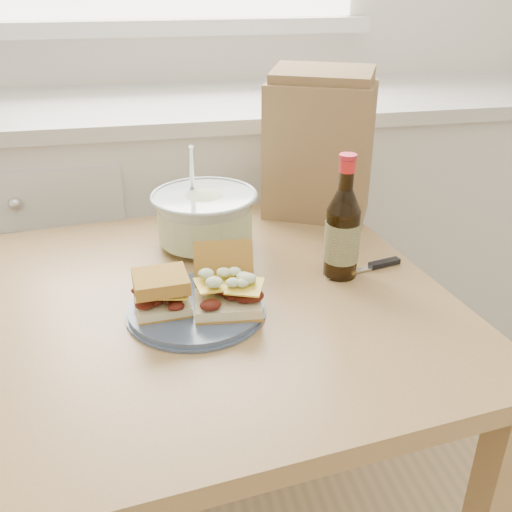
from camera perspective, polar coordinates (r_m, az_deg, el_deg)
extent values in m
cube|color=silver|center=(1.99, -5.81, 1.49)|extent=(2.40, 0.60, 0.90)
cube|color=silver|center=(1.84, -6.50, 14.84)|extent=(2.50, 0.64, 0.04)
cube|color=#AA8750|center=(1.12, -4.08, -4.83)|extent=(0.97, 0.97, 0.04)
cube|color=#AA8750|center=(1.63, -20.94, -10.95)|extent=(0.06, 0.06, 0.69)
cube|color=#AA8750|center=(1.73, 5.58, -6.60)|extent=(0.06, 0.06, 0.69)
cylinder|color=#455570|center=(1.05, -6.01, -5.26)|extent=(0.25, 0.25, 0.02)
cube|color=beige|center=(1.04, -9.32, -4.84)|extent=(0.10, 0.09, 0.02)
cube|color=yellow|center=(1.03, -9.44, -3.43)|extent=(0.06, 0.06, 0.00)
cube|color=#BB8331|center=(1.02, -9.52, -2.52)|extent=(0.10, 0.09, 0.03)
cube|color=beige|center=(1.03, -2.86, -4.63)|extent=(0.13, 0.12, 0.02)
cube|color=yellow|center=(1.01, -2.91, -2.86)|extent=(0.07, 0.07, 0.00)
cube|color=#BB8331|center=(1.07, -3.26, -1.12)|extent=(0.12, 0.09, 0.10)
cone|color=#AFBCB7|center=(1.29, -5.11, 3.58)|extent=(0.23, 0.23, 0.12)
cylinder|color=beige|center=(1.29, -5.10, 3.35)|extent=(0.21, 0.21, 0.08)
torus|color=#AFBCB7|center=(1.27, -5.22, 6.07)|extent=(0.24, 0.24, 0.01)
cylinder|color=silver|center=(1.28, -6.45, 8.09)|extent=(0.02, 0.10, 0.16)
cylinder|color=black|center=(1.16, 8.56, 1.27)|extent=(0.07, 0.07, 0.14)
cone|color=black|center=(1.12, 8.88, 5.56)|extent=(0.07, 0.07, 0.04)
cylinder|color=black|center=(1.11, 9.07, 8.08)|extent=(0.03, 0.03, 0.06)
cylinder|color=red|center=(1.10, 9.14, 8.92)|extent=(0.03, 0.03, 0.02)
cylinder|color=#B52132|center=(1.09, 9.20, 9.79)|extent=(0.03, 0.03, 0.01)
cylinder|color=#31391C|center=(1.16, 8.58, 1.51)|extent=(0.07, 0.07, 0.08)
cube|color=silver|center=(1.20, 9.56, -1.55)|extent=(0.12, 0.04, 0.00)
cube|color=black|center=(1.24, 12.71, -0.70)|extent=(0.07, 0.03, 0.01)
cube|color=olive|center=(1.44, 6.30, 10.44)|extent=(0.30, 0.26, 0.33)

